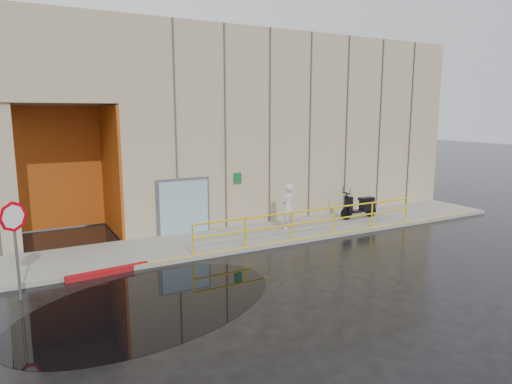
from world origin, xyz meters
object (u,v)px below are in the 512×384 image
Objects in this scene: person at (288,207)px; scooter at (360,200)px; red_curb at (108,272)px; stop_sign at (14,229)px.

person is 3.74m from scooter.
scooter is 11.07m from red_curb.
stop_sign is (-9.49, -2.32, 0.82)m from person.
stop_sign is at bearing -167.52° from scooter.
red_curb is (-7.18, -1.52, -0.96)m from person.
stop_sign reaches higher than person.
stop_sign is 1.06× the size of red_curb.
scooter is at bearing -3.34° from stop_sign.
person is 9.80m from stop_sign.
person is 0.70× the size of stop_sign.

